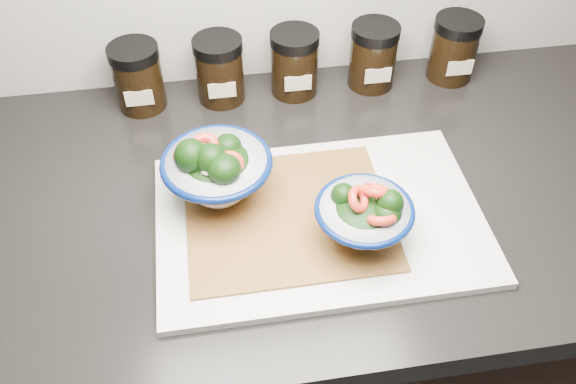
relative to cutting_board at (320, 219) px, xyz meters
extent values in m
cube|color=black|center=(-0.06, 0.07, -0.48)|extent=(3.43, 0.58, 0.86)
cube|color=black|center=(-0.06, 0.07, -0.03)|extent=(3.50, 0.60, 0.04)
cube|color=silver|center=(0.00, 0.00, 0.00)|extent=(0.45, 0.30, 0.01)
cube|color=olive|center=(-0.04, 0.01, 0.01)|extent=(0.28, 0.24, 0.00)
cylinder|color=white|center=(-0.13, 0.06, 0.02)|extent=(0.05, 0.05, 0.01)
ellipsoid|color=white|center=(-0.13, 0.06, 0.03)|extent=(0.08, 0.08, 0.04)
torus|color=#04164C|center=(-0.13, 0.06, 0.07)|extent=(0.15, 0.15, 0.01)
torus|color=#04164C|center=(-0.13, 0.06, 0.06)|extent=(0.13, 0.13, 0.00)
ellipsoid|color=black|center=(-0.13, 0.06, 0.06)|extent=(0.11, 0.11, 0.05)
ellipsoid|color=black|center=(-0.12, 0.03, 0.09)|extent=(0.04, 0.04, 0.04)
cylinder|color=#477233|center=(-0.12, 0.03, 0.08)|extent=(0.02, 0.01, 0.03)
ellipsoid|color=black|center=(-0.14, 0.04, 0.09)|extent=(0.04, 0.04, 0.04)
cylinder|color=#477233|center=(-0.14, 0.04, 0.08)|extent=(0.01, 0.01, 0.03)
ellipsoid|color=black|center=(-0.14, 0.05, 0.08)|extent=(0.04, 0.04, 0.05)
cylinder|color=#477233|center=(-0.14, 0.05, 0.06)|extent=(0.01, 0.02, 0.03)
ellipsoid|color=black|center=(-0.12, 0.08, 0.08)|extent=(0.04, 0.04, 0.03)
cylinder|color=#477233|center=(-0.12, 0.08, 0.06)|extent=(0.01, 0.02, 0.03)
ellipsoid|color=black|center=(-0.17, 0.06, 0.09)|extent=(0.05, 0.05, 0.05)
cylinder|color=#477233|center=(-0.17, 0.06, 0.08)|extent=(0.01, 0.01, 0.03)
torus|color=red|center=(-0.12, 0.04, 0.08)|extent=(0.06, 0.05, 0.05)
torus|color=red|center=(-0.15, 0.07, 0.09)|extent=(0.06, 0.06, 0.05)
torus|color=red|center=(-0.17, 0.06, 0.08)|extent=(0.06, 0.06, 0.04)
cylinder|color=#CCBC8E|center=(-0.14, 0.03, 0.08)|extent=(0.02, 0.02, 0.02)
cylinder|color=#CCBC8E|center=(-0.15, 0.07, 0.09)|extent=(0.02, 0.02, 0.01)
cylinder|color=white|center=(0.05, -0.05, 0.01)|extent=(0.04, 0.04, 0.01)
ellipsoid|color=white|center=(0.05, -0.05, 0.03)|extent=(0.07, 0.07, 0.03)
torus|color=#04164C|center=(0.05, -0.05, 0.06)|extent=(0.13, 0.13, 0.01)
torus|color=#04164C|center=(0.05, -0.05, 0.05)|extent=(0.11, 0.11, 0.00)
ellipsoid|color=black|center=(0.05, -0.05, 0.05)|extent=(0.10, 0.10, 0.04)
ellipsoid|color=black|center=(0.02, -0.03, 0.07)|extent=(0.03, 0.03, 0.04)
cylinder|color=#477233|center=(0.02, -0.03, 0.06)|extent=(0.01, 0.01, 0.02)
ellipsoid|color=black|center=(0.07, -0.06, 0.07)|extent=(0.04, 0.04, 0.03)
cylinder|color=#477233|center=(0.07, -0.06, 0.05)|extent=(0.01, 0.01, 0.03)
ellipsoid|color=black|center=(0.08, -0.05, 0.08)|extent=(0.03, 0.03, 0.04)
cylinder|color=#477233|center=(0.08, -0.05, 0.07)|extent=(0.01, 0.01, 0.02)
torus|color=red|center=(0.06, -0.04, 0.09)|extent=(0.06, 0.05, 0.03)
torus|color=red|center=(0.04, -0.05, 0.08)|extent=(0.05, 0.04, 0.04)
torus|color=red|center=(0.06, -0.07, 0.07)|extent=(0.04, 0.04, 0.03)
cylinder|color=#CCBC8E|center=(0.07, -0.04, 0.08)|extent=(0.02, 0.02, 0.01)
cylinder|color=black|center=(-0.24, 0.31, 0.04)|extent=(0.08, 0.08, 0.09)
cylinder|color=black|center=(-0.24, 0.31, 0.10)|extent=(0.08, 0.08, 0.02)
cube|color=#C6B793|center=(-0.24, 0.27, 0.04)|extent=(0.04, 0.00, 0.03)
cylinder|color=black|center=(-0.11, 0.31, 0.04)|extent=(0.08, 0.08, 0.09)
cylinder|color=black|center=(-0.11, 0.31, 0.10)|extent=(0.08, 0.08, 0.02)
cube|color=#C6B793|center=(-0.11, 0.27, 0.04)|extent=(0.05, 0.00, 0.03)
cylinder|color=black|center=(0.01, 0.31, 0.04)|extent=(0.08, 0.08, 0.09)
cylinder|color=black|center=(0.01, 0.31, 0.10)|extent=(0.08, 0.08, 0.02)
cube|color=#C6B793|center=(0.01, 0.27, 0.04)|extent=(0.05, 0.00, 0.03)
cylinder|color=black|center=(0.15, 0.31, 0.04)|extent=(0.08, 0.08, 0.09)
cylinder|color=black|center=(0.15, 0.31, 0.10)|extent=(0.08, 0.08, 0.02)
cube|color=#C6B793|center=(0.15, 0.27, 0.04)|extent=(0.04, 0.00, 0.03)
cylinder|color=black|center=(0.29, 0.31, 0.04)|extent=(0.08, 0.08, 0.09)
cylinder|color=black|center=(0.29, 0.31, 0.10)|extent=(0.08, 0.08, 0.02)
cube|color=#C6B793|center=(0.29, 0.27, 0.04)|extent=(0.05, 0.00, 0.03)
camera|label=1|loc=(-0.13, -0.55, 0.64)|focal=38.00mm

